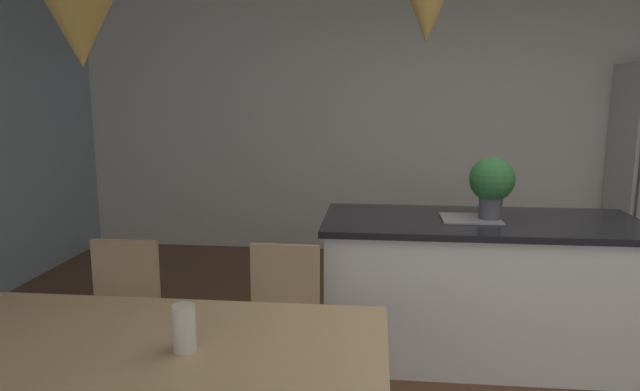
# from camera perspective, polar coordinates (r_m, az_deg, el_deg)

# --- Properties ---
(wall_back_kitchen) EXTENTS (10.00, 0.12, 2.70)m
(wall_back_kitchen) POSITION_cam_1_polar(r_m,az_deg,el_deg) (5.99, 14.67, 6.95)
(wall_back_kitchen) COLOR white
(wall_back_kitchen) RESTS_ON ground_plane
(dining_table) EXTENTS (2.00, 0.96, 0.73)m
(dining_table) POSITION_cam_1_polar(r_m,az_deg,el_deg) (2.33, -19.38, -15.58)
(dining_table) COLOR tan
(dining_table) RESTS_ON ground_plane
(chair_far_left) EXTENTS (0.41, 0.41, 0.87)m
(chair_far_left) POSITION_cam_1_polar(r_m,az_deg,el_deg) (3.29, -20.03, -11.58)
(chair_far_left) COLOR tan
(chair_far_left) RESTS_ON ground_plane
(chair_far_right) EXTENTS (0.41, 0.41, 0.87)m
(chair_far_right) POSITION_cam_1_polar(r_m,az_deg,el_deg) (3.02, -4.04, -12.96)
(chair_far_right) COLOR tan
(chair_far_right) RESTS_ON ground_plane
(kitchen_island) EXTENTS (1.97, 0.85, 0.91)m
(kitchen_island) POSITION_cam_1_polar(r_m,az_deg,el_deg) (3.72, 15.99, -8.98)
(kitchen_island) COLOR white
(kitchen_island) RESTS_ON ground_plane
(pendant_over_table) EXTENTS (0.25, 0.25, 0.94)m
(pendant_over_table) POSITION_cam_1_polar(r_m,az_deg,el_deg) (2.15, -23.42, 15.39)
(pendant_over_table) COLOR black
(pendant_over_island_main) EXTENTS (0.22, 0.22, 0.73)m
(pendant_over_island_main) POSITION_cam_1_polar(r_m,az_deg,el_deg) (3.50, 10.92, 17.34)
(pendant_over_island_main) COLOR black
(potted_plant_on_island) EXTENTS (0.28, 0.28, 0.39)m
(potted_plant_on_island) POSITION_cam_1_polar(r_m,az_deg,el_deg) (3.57, 17.24, 1.27)
(potted_plant_on_island) COLOR #4C4C51
(potted_plant_on_island) RESTS_ON kitchen_island
(vase_on_dining_table) EXTENTS (0.09, 0.09, 0.17)m
(vase_on_dining_table) POSITION_cam_1_polar(r_m,az_deg,el_deg) (2.15, -13.79, -13.09)
(vase_on_dining_table) COLOR silver
(vase_on_dining_table) RESTS_ON dining_table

